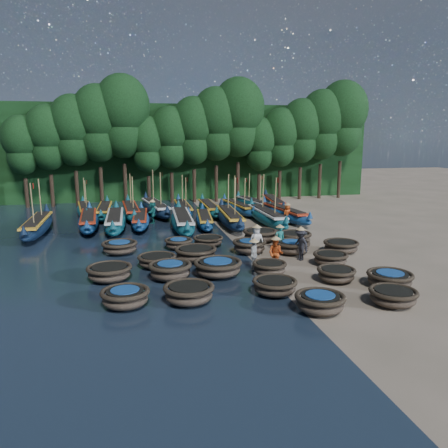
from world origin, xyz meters
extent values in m
plane|color=gray|center=(0.00, 0.00, 0.00)|extent=(120.00, 120.00, 0.00)
cube|color=black|center=(0.00, 23.50, 5.00)|extent=(40.00, 3.00, 10.00)
ellipsoid|color=#4F3F31|center=(0.60, -9.53, 0.33)|extent=(2.30, 2.30, 0.67)
torus|color=#342C1F|center=(0.60, -9.53, 0.65)|extent=(1.98, 1.98, 0.20)
cylinder|color=black|center=(0.60, -9.53, 0.69)|extent=(1.49, 1.49, 0.06)
cylinder|color=navy|center=(0.60, -9.53, 0.73)|extent=(1.14, 1.14, 0.04)
ellipsoid|color=#4F3F31|center=(3.79, -9.47, 0.30)|extent=(2.16, 2.16, 0.61)
torus|color=#342C1F|center=(3.79, -9.47, 0.59)|extent=(1.94, 1.94, 0.18)
cylinder|color=black|center=(3.79, -9.47, 0.63)|extent=(1.47, 1.47, 0.06)
ellipsoid|color=#4F3F31|center=(-6.74, -7.39, 0.33)|extent=(1.96, 1.96, 0.67)
torus|color=#342C1F|center=(-6.74, -7.39, 0.65)|extent=(1.97, 1.97, 0.20)
cylinder|color=black|center=(-6.74, -7.39, 0.69)|extent=(1.48, 1.48, 0.06)
cylinder|color=navy|center=(-6.74, -7.39, 0.73)|extent=(1.14, 1.14, 0.04)
ellipsoid|color=#4F3F31|center=(-4.21, -7.50, 0.35)|extent=(2.57, 2.57, 0.70)
torus|color=#342C1F|center=(-4.21, -7.50, 0.68)|extent=(2.11, 2.11, 0.21)
cylinder|color=black|center=(-4.21, -7.50, 0.72)|extent=(1.59, 1.59, 0.06)
ellipsoid|color=#4F3F31|center=(-0.47, -7.29, 0.31)|extent=(2.38, 2.38, 0.61)
torus|color=#342C1F|center=(-0.47, -7.29, 0.59)|extent=(1.95, 1.95, 0.19)
cylinder|color=black|center=(-0.47, -7.29, 0.63)|extent=(1.48, 1.48, 0.06)
ellipsoid|color=#4F3F31|center=(2.89, -6.29, 0.30)|extent=(2.10, 2.10, 0.59)
torus|color=#342C1F|center=(2.89, -6.29, 0.58)|extent=(1.81, 1.81, 0.18)
cylinder|color=black|center=(2.89, -6.29, 0.61)|extent=(1.37, 1.37, 0.05)
ellipsoid|color=#4F3F31|center=(4.93, -7.46, 0.31)|extent=(1.93, 1.93, 0.61)
torus|color=#342C1F|center=(4.93, -7.46, 0.59)|extent=(2.07, 2.07, 0.18)
cylinder|color=black|center=(4.93, -7.46, 0.63)|extent=(1.58, 1.58, 0.06)
cylinder|color=navy|center=(4.93, -7.46, 0.67)|extent=(1.22, 1.22, 0.04)
ellipsoid|color=#4F3F31|center=(-7.48, -3.90, 0.33)|extent=(2.53, 2.53, 0.66)
torus|color=#342C1F|center=(-7.48, -3.90, 0.64)|extent=(2.14, 2.14, 0.20)
cylinder|color=black|center=(-7.48, -3.90, 0.68)|extent=(1.63, 1.63, 0.06)
ellipsoid|color=#4F3F31|center=(-4.67, -4.32, 0.36)|extent=(1.94, 1.94, 0.73)
torus|color=#342C1F|center=(-4.67, -4.32, 0.71)|extent=(2.08, 2.08, 0.22)
cylinder|color=black|center=(-4.67, -4.32, 0.75)|extent=(1.56, 1.56, 0.07)
cylinder|color=navy|center=(-4.67, -4.32, 0.79)|extent=(1.20, 1.20, 0.04)
ellipsoid|color=#4F3F31|center=(-2.36, -4.31, 0.35)|extent=(2.55, 2.55, 0.71)
torus|color=#342C1F|center=(-2.36, -4.31, 0.69)|extent=(2.36, 2.36, 0.21)
cylinder|color=black|center=(-2.36, -4.31, 0.73)|extent=(1.80, 1.80, 0.06)
cylinder|color=navy|center=(-2.36, -4.31, 0.77)|extent=(1.39, 1.39, 0.04)
ellipsoid|color=#4F3F31|center=(0.15, -4.66, 0.30)|extent=(1.84, 1.84, 0.60)
torus|color=#342C1F|center=(0.15, -4.66, 0.58)|extent=(1.70, 1.70, 0.18)
cylinder|color=black|center=(0.15, -4.66, 0.61)|extent=(1.28, 1.28, 0.05)
ellipsoid|color=#4F3F31|center=(3.83, -3.75, 0.30)|extent=(2.01, 2.01, 0.59)
torus|color=#342C1F|center=(3.83, -3.75, 0.58)|extent=(1.84, 1.84, 0.18)
cylinder|color=black|center=(3.83, -3.75, 0.61)|extent=(1.40, 1.40, 0.05)
ellipsoid|color=#4F3F31|center=(-5.16, -2.19, 0.29)|extent=(2.12, 2.12, 0.59)
torus|color=#342C1F|center=(-5.16, -2.19, 0.57)|extent=(2.02, 2.02, 0.18)
cylinder|color=black|center=(-5.16, -2.19, 0.60)|extent=(1.55, 1.55, 0.05)
ellipsoid|color=#4F3F31|center=(-3.01, -1.46, 0.34)|extent=(2.54, 2.54, 0.68)
torus|color=#342C1F|center=(-3.01, -1.46, 0.66)|extent=(2.29, 2.29, 0.21)
cylinder|color=black|center=(-3.01, -1.46, 0.70)|extent=(1.75, 1.75, 0.06)
ellipsoid|color=#4F3F31|center=(0.26, -0.57, 0.35)|extent=(2.19, 2.19, 0.70)
torus|color=#342C1F|center=(0.26, -0.57, 0.68)|extent=(1.97, 1.97, 0.21)
cylinder|color=black|center=(0.26, -0.57, 0.72)|extent=(1.47, 1.47, 0.06)
cylinder|color=navy|center=(0.26, -0.57, 0.76)|extent=(1.13, 1.13, 0.04)
ellipsoid|color=#4F3F31|center=(2.68, -1.18, 0.34)|extent=(2.27, 2.27, 0.67)
torus|color=#342C1F|center=(2.68, -1.18, 0.65)|extent=(2.05, 2.05, 0.20)
cylinder|color=black|center=(2.68, -1.18, 0.69)|extent=(1.55, 1.55, 0.06)
cylinder|color=navy|center=(2.68, -1.18, 0.73)|extent=(1.19, 1.19, 0.04)
ellipsoid|color=#4F3F31|center=(5.54, -1.57, 0.32)|extent=(2.49, 2.49, 0.63)
torus|color=#342C1F|center=(5.54, -1.57, 0.61)|extent=(2.06, 2.06, 0.19)
cylinder|color=black|center=(5.54, -1.57, 0.65)|extent=(1.56, 1.56, 0.06)
ellipsoid|color=#4F3F31|center=(-7.10, 0.91, 0.32)|extent=(2.52, 2.52, 0.65)
torus|color=#342C1F|center=(-7.10, 0.91, 0.63)|extent=(2.06, 2.06, 0.20)
cylinder|color=black|center=(-7.10, 0.91, 0.67)|extent=(1.56, 1.56, 0.06)
cylinder|color=navy|center=(-7.10, 0.91, 0.71)|extent=(1.20, 1.20, 0.04)
ellipsoid|color=#4F3F31|center=(-3.64, 1.31, 0.28)|extent=(1.89, 1.89, 0.56)
torus|color=#342C1F|center=(-3.64, 1.31, 0.55)|extent=(1.70, 1.70, 0.17)
cylinder|color=black|center=(-3.64, 1.31, 0.58)|extent=(1.28, 1.28, 0.05)
cylinder|color=navy|center=(-3.64, 1.31, 0.62)|extent=(0.99, 0.99, 0.03)
ellipsoid|color=#4F3F31|center=(-1.79, 1.54, 0.28)|extent=(2.27, 2.27, 0.57)
torus|color=#342C1F|center=(-1.79, 1.54, 0.55)|extent=(1.86, 1.86, 0.17)
cylinder|color=black|center=(-1.79, 1.54, 0.58)|extent=(1.42, 1.42, 0.05)
ellipsoid|color=#4F3F31|center=(1.68, 1.99, 0.36)|extent=(2.20, 2.20, 0.73)
torus|color=#342C1F|center=(1.68, 1.99, 0.70)|extent=(2.19, 2.19, 0.22)
cylinder|color=black|center=(1.68, 1.99, 0.75)|extent=(1.66, 1.66, 0.07)
ellipsoid|color=#4F3F31|center=(3.61, 0.86, 0.35)|extent=(2.19, 2.19, 0.71)
torus|color=#342C1F|center=(3.61, 0.86, 0.69)|extent=(2.12, 2.12, 0.21)
cylinder|color=black|center=(3.61, 0.86, 0.73)|extent=(1.60, 1.60, 0.06)
ellipsoid|color=#0D1A31|center=(-12.80, 7.54, 0.53)|extent=(1.63, 8.55, 1.07)
cone|color=#0D1A31|center=(-12.85, 11.70, 1.23)|extent=(0.47, 0.47, 0.64)
cone|color=#0D1A31|center=(-12.75, 3.39, 1.17)|extent=(0.47, 0.47, 0.53)
cube|color=gold|center=(-12.80, 7.54, 0.98)|extent=(1.20, 6.62, 0.13)
cube|color=black|center=(-12.80, 7.54, 1.07)|extent=(0.90, 5.77, 0.11)
cylinder|color=#997F4C|center=(-12.71, 8.82, 2.24)|extent=(0.07, 0.25, 2.98)
cylinder|color=#997F4C|center=(-12.68, 5.95, 2.24)|extent=(0.07, 0.25, 2.98)
plane|color=red|center=(-12.52, 5.95, 3.54)|extent=(0.00, 0.37, 0.37)
ellipsoid|color=navy|center=(-9.48, 8.86, 0.51)|extent=(1.98, 8.27, 1.02)
cone|color=navy|center=(-9.72, 12.85, 1.18)|extent=(0.45, 0.45, 0.61)
cone|color=navy|center=(-9.23, 4.87, 1.13)|extent=(0.45, 0.45, 0.51)
cube|color=#AB2C15|center=(-9.48, 8.86, 0.94)|extent=(1.47, 6.41, 0.12)
cube|color=black|center=(-9.48, 8.86, 1.02)|extent=(1.14, 5.57, 0.10)
ellipsoid|color=#0E4951|center=(-7.55, 8.13, 0.54)|extent=(1.58, 8.70, 1.09)
cone|color=#0E4951|center=(-7.55, 12.37, 1.25)|extent=(0.48, 0.48, 0.65)
cone|color=#0E4951|center=(-7.56, 3.89, 1.20)|extent=(0.48, 0.48, 0.54)
cube|color=silver|center=(-7.55, 8.13, 1.00)|extent=(1.15, 6.74, 0.13)
cube|color=black|center=(-7.55, 8.13, 1.09)|extent=(0.86, 5.87, 0.11)
ellipsoid|color=navy|center=(-5.70, 8.83, 0.47)|extent=(1.74, 7.60, 0.94)
cone|color=navy|center=(-5.52, 12.50, 1.08)|extent=(0.41, 0.41, 0.57)
cone|color=navy|center=(-5.89, 5.16, 1.04)|extent=(0.41, 0.41, 0.47)
cube|color=#AB2C15|center=(-5.70, 8.83, 0.87)|extent=(1.28, 5.89, 0.11)
cube|color=black|center=(-5.70, 8.83, 0.94)|extent=(0.99, 5.12, 0.09)
ellipsoid|color=#0E4951|center=(-2.72, 6.98, 0.56)|extent=(2.02, 9.02, 1.12)
cone|color=#0E4951|center=(-2.53, 11.34, 1.29)|extent=(0.49, 0.49, 0.67)
cone|color=#0E4951|center=(-2.92, 2.62, 1.23)|extent=(0.49, 0.49, 0.56)
cube|color=silver|center=(-2.72, 6.98, 1.03)|extent=(1.49, 6.99, 0.13)
cube|color=black|center=(-2.72, 6.98, 1.12)|extent=(1.15, 6.08, 0.11)
ellipsoid|color=navy|center=(-0.94, 7.78, 0.44)|extent=(2.07, 7.20, 0.89)
cone|color=navy|center=(-0.55, 11.22, 1.02)|extent=(0.39, 0.39, 0.53)
cone|color=navy|center=(-1.33, 4.33, 0.98)|extent=(0.39, 0.39, 0.44)
cube|color=gold|center=(-0.94, 7.78, 0.82)|extent=(1.54, 5.58, 0.11)
cube|color=black|center=(-0.94, 7.78, 0.89)|extent=(1.23, 4.84, 0.09)
ellipsoid|color=#0D1A31|center=(0.98, 7.64, 0.54)|extent=(2.07, 8.78, 1.09)
cone|color=#0D1A31|center=(1.23, 11.88, 1.25)|extent=(0.48, 0.48, 0.65)
cone|color=#0D1A31|center=(0.74, 3.40, 1.20)|extent=(0.48, 0.48, 0.54)
cube|color=gold|center=(0.98, 7.64, 1.00)|extent=(1.53, 6.80, 0.13)
cube|color=black|center=(0.98, 7.64, 1.09)|extent=(1.19, 5.92, 0.11)
cylinder|color=#997F4C|center=(1.17, 8.94, 2.29)|extent=(0.08, 0.26, 3.05)
cylinder|color=#997F4C|center=(1.00, 6.00, 2.29)|extent=(0.08, 0.26, 3.05)
plane|color=red|center=(1.16, 5.99, 3.61)|extent=(0.00, 0.38, 0.38)
ellipsoid|color=#0E4951|center=(3.91, 7.58, 0.54)|extent=(1.66, 8.61, 1.07)
cone|color=#0E4951|center=(3.86, 11.77, 1.24)|extent=(0.47, 0.47, 0.64)
cone|color=#0E4951|center=(3.97, 3.39, 1.18)|extent=(0.47, 0.47, 0.54)
cube|color=silver|center=(3.91, 7.58, 0.99)|extent=(1.22, 6.67, 0.13)
cube|color=black|center=(3.91, 7.58, 1.07)|extent=(0.92, 5.81, 0.11)
cylinder|color=#997F4C|center=(4.00, 8.87, 2.26)|extent=(0.08, 0.26, 3.01)
cylinder|color=#997F4C|center=(4.04, 5.97, 2.26)|extent=(0.08, 0.26, 3.01)
plane|color=red|center=(4.20, 5.97, 3.57)|extent=(0.00, 0.38, 0.38)
ellipsoid|color=navy|center=(5.78, 8.66, 0.52)|extent=(2.43, 8.38, 1.03)
cone|color=navy|center=(5.32, 12.67, 1.19)|extent=(0.45, 0.45, 0.62)
cone|color=navy|center=(6.25, 4.66, 1.14)|extent=(0.45, 0.45, 0.52)
cube|color=#AB2C15|center=(5.78, 8.66, 0.95)|extent=(1.82, 6.49, 0.12)
cube|color=black|center=(5.78, 8.66, 1.03)|extent=(1.44, 5.63, 0.10)
ellipsoid|color=#0E4951|center=(-10.23, 14.30, 0.45)|extent=(2.27, 7.35, 0.91)
cone|color=#0E4951|center=(-10.71, 17.80, 1.04)|extent=(0.40, 0.40, 0.54)
cone|color=#0E4951|center=(-9.75, 10.80, 1.00)|extent=(0.40, 0.40, 0.45)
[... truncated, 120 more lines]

